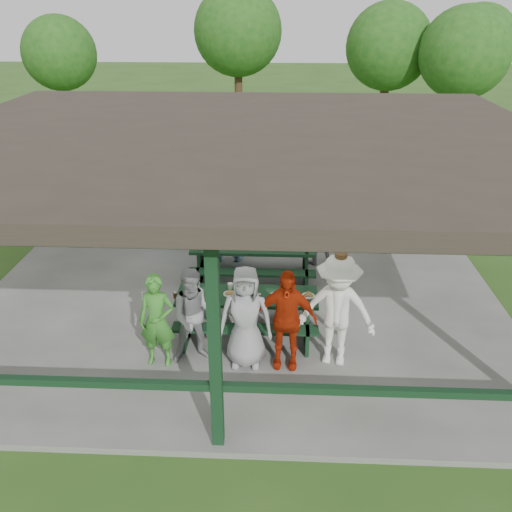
{
  "coord_description": "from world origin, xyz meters",
  "views": [
    {
      "loc": [
        0.74,
        -9.16,
        5.34
      ],
      "look_at": [
        0.33,
        -0.3,
        1.15
      ],
      "focal_mm": 38.0,
      "sensor_mm": 36.0,
      "label": 1
    }
  ],
  "objects_px": {
    "contestant_white_fedora": "(337,311)",
    "spectator_grey": "(317,229)",
    "spectator_blue": "(175,209)",
    "farm_trailer": "(239,167)",
    "contestant_grey_mid": "(246,317)",
    "picnic_table_far": "(253,258)",
    "contestant_green": "(157,321)",
    "contestant_red": "(285,319)",
    "contestant_grey_left": "(195,316)",
    "picnic_table_near": "(247,309)",
    "pickup_truck": "(285,155)",
    "spectator_lblue": "(228,223)"
  },
  "relations": [
    {
      "from": "spectator_blue",
      "to": "farm_trailer",
      "type": "xyz_separation_m",
      "value": [
        1.12,
        4.67,
        -0.34
      ]
    },
    {
      "from": "picnic_table_far",
      "to": "spectator_blue",
      "type": "xyz_separation_m",
      "value": [
        -1.87,
        1.54,
        0.46
      ]
    },
    {
      "from": "picnic_table_near",
      "to": "pickup_truck",
      "type": "distance_m",
      "value": 9.71
    },
    {
      "from": "contestant_grey_mid",
      "to": "farm_trailer",
      "type": "distance_m",
      "value": 9.11
    },
    {
      "from": "picnic_table_far",
      "to": "pickup_truck",
      "type": "bearing_deg",
      "value": 85.19
    },
    {
      "from": "spectator_lblue",
      "to": "spectator_grey",
      "type": "xyz_separation_m",
      "value": [
        1.94,
        -0.06,
        -0.1
      ]
    },
    {
      "from": "contestant_red",
      "to": "picnic_table_far",
      "type": "bearing_deg",
      "value": 107.57
    },
    {
      "from": "spectator_lblue",
      "to": "pickup_truck",
      "type": "distance_m",
      "value": 6.87
    },
    {
      "from": "contestant_grey_mid",
      "to": "spectator_blue",
      "type": "xyz_separation_m",
      "value": [
        -1.9,
        4.41,
        0.09
      ]
    },
    {
      "from": "contestant_red",
      "to": "farm_trailer",
      "type": "height_order",
      "value": "contestant_red"
    },
    {
      "from": "spectator_blue",
      "to": "farm_trailer",
      "type": "height_order",
      "value": "spectator_blue"
    },
    {
      "from": "contestant_grey_left",
      "to": "farm_trailer",
      "type": "xyz_separation_m",
      "value": [
        0.02,
        9.0,
        -0.2
      ]
    },
    {
      "from": "contestant_red",
      "to": "contestant_grey_mid",
      "type": "bearing_deg",
      "value": -175.49
    },
    {
      "from": "spectator_blue",
      "to": "spectator_grey",
      "type": "relative_size",
      "value": 1.2
    },
    {
      "from": "spectator_grey",
      "to": "farm_trailer",
      "type": "distance_m",
      "value": 5.72
    },
    {
      "from": "picnic_table_near",
      "to": "contestant_grey_mid",
      "type": "bearing_deg",
      "value": -87.92
    },
    {
      "from": "contestant_grey_left",
      "to": "spectator_blue",
      "type": "distance_m",
      "value": 4.47
    },
    {
      "from": "contestant_green",
      "to": "spectator_lblue",
      "type": "distance_m",
      "value": 3.93
    },
    {
      "from": "contestant_green",
      "to": "spectator_blue",
      "type": "relative_size",
      "value": 0.83
    },
    {
      "from": "contestant_red",
      "to": "contestant_white_fedora",
      "type": "relative_size",
      "value": 0.87
    },
    {
      "from": "contestant_red",
      "to": "spectator_lblue",
      "type": "relative_size",
      "value": 0.95
    },
    {
      "from": "picnic_table_far",
      "to": "contestant_grey_left",
      "type": "relative_size",
      "value": 1.58
    },
    {
      "from": "picnic_table_far",
      "to": "contestant_red",
      "type": "xyz_separation_m",
      "value": [
        0.64,
        -2.87,
        0.36
      ]
    },
    {
      "from": "picnic_table_near",
      "to": "farm_trailer",
      "type": "height_order",
      "value": "farm_trailer"
    },
    {
      "from": "spectator_blue",
      "to": "pickup_truck",
      "type": "relative_size",
      "value": 0.37
    },
    {
      "from": "contestant_red",
      "to": "farm_trailer",
      "type": "bearing_deg",
      "value": 103.62
    },
    {
      "from": "contestant_white_fedora",
      "to": "spectator_grey",
      "type": "relative_size",
      "value": 1.24
    },
    {
      "from": "picnic_table_far",
      "to": "contestant_red",
      "type": "height_order",
      "value": "contestant_red"
    },
    {
      "from": "picnic_table_far",
      "to": "contestant_green",
      "type": "distance_m",
      "value": 3.23
    },
    {
      "from": "pickup_truck",
      "to": "spectator_lblue",
      "type": "bearing_deg",
      "value": 155.73
    },
    {
      "from": "spectator_lblue",
      "to": "contestant_white_fedora",
      "type": "bearing_deg",
      "value": 118.03
    },
    {
      "from": "picnic_table_near",
      "to": "spectator_grey",
      "type": "relative_size",
      "value": 1.53
    },
    {
      "from": "picnic_table_near",
      "to": "contestant_grey_left",
      "type": "distance_m",
      "value": 1.15
    },
    {
      "from": "picnic_table_near",
      "to": "contestant_red",
      "type": "xyz_separation_m",
      "value": [
        0.64,
        -0.87,
        0.36
      ]
    },
    {
      "from": "spectator_blue",
      "to": "contestant_grey_mid",
      "type": "bearing_deg",
      "value": 95.32
    },
    {
      "from": "farm_trailer",
      "to": "spectator_grey",
      "type": "bearing_deg",
      "value": -82.88
    },
    {
      "from": "contestant_white_fedora",
      "to": "farm_trailer",
      "type": "xyz_separation_m",
      "value": [
        -2.17,
        8.97,
        -0.34
      ]
    },
    {
      "from": "contestant_white_fedora",
      "to": "pickup_truck",
      "type": "xyz_separation_m",
      "value": [
        -0.79,
        10.45,
        -0.33
      ]
    },
    {
      "from": "spectator_grey",
      "to": "contestant_grey_mid",
      "type": "bearing_deg",
      "value": 58.91
    },
    {
      "from": "contestant_grey_left",
      "to": "spectator_lblue",
      "type": "xyz_separation_m",
      "value": [
        0.16,
        3.73,
        0.08
      ]
    },
    {
      "from": "spectator_lblue",
      "to": "spectator_grey",
      "type": "distance_m",
      "value": 1.94
    },
    {
      "from": "picnic_table_near",
      "to": "spectator_lblue",
      "type": "distance_m",
      "value": 3.02
    },
    {
      "from": "picnic_table_near",
      "to": "farm_trailer",
      "type": "xyz_separation_m",
      "value": [
        -0.74,
        8.2,
        0.13
      ]
    },
    {
      "from": "contestant_green",
      "to": "contestant_red",
      "type": "height_order",
      "value": "contestant_red"
    },
    {
      "from": "spectator_lblue",
      "to": "spectator_grey",
      "type": "relative_size",
      "value": 1.12
    },
    {
      "from": "contestant_grey_mid",
      "to": "picnic_table_near",
      "type": "bearing_deg",
      "value": 92.3
    },
    {
      "from": "spectator_grey",
      "to": "pickup_truck",
      "type": "xyz_separation_m",
      "value": [
        -0.69,
        6.81,
        -0.17
      ]
    },
    {
      "from": "contestant_grey_mid",
      "to": "pickup_truck",
      "type": "distance_m",
      "value": 10.57
    },
    {
      "from": "picnic_table_far",
      "to": "contestant_grey_mid",
      "type": "bearing_deg",
      "value": -89.33
    },
    {
      "from": "picnic_table_far",
      "to": "contestant_white_fedora",
      "type": "xyz_separation_m",
      "value": [
        1.43,
        -2.76,
        0.46
      ]
    }
  ]
}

